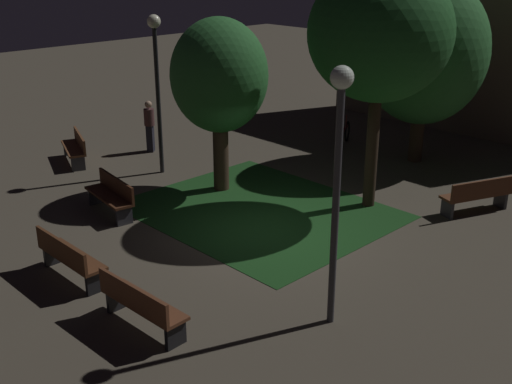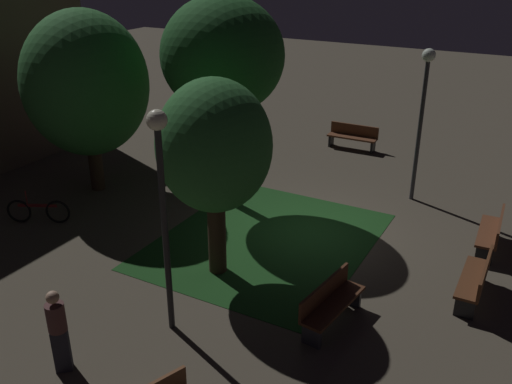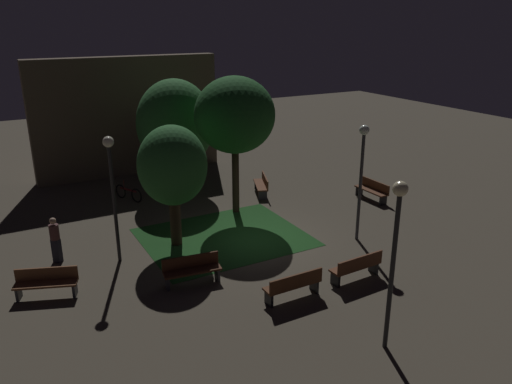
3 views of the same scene
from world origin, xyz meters
The scene contains 17 objects.
ground_plane centered at (0.00, 0.00, 0.00)m, with size 60.00×60.00×0.00m, color #4C4438.
grass_lawn centered at (-1.08, 0.78, 0.01)m, with size 5.92×4.93×0.01m, color #194219.
bench_corner centered at (-1.19, -4.23, 0.48)m, with size 1.80×0.49×0.88m.
bench_front_right centered at (1.19, -4.23, 0.48)m, with size 1.82×0.56×0.88m.
bench_path_side centered at (2.65, 4.41, 0.48)m, with size 1.12×1.85×0.88m.
bench_near_trees centered at (6.68, 1.29, 0.48)m, with size 0.50×1.81×0.88m.
bench_back_row centered at (-7.53, -0.53, 0.48)m, with size 1.85×1.09×0.88m.
bench_by_lamp centered at (-3.44, -1.87, 0.48)m, with size 1.85×0.72×0.88m.
tree_right_canopy centered at (-0.62, 6.85, 3.23)m, with size 3.57×3.57×5.31m.
tree_lawn_side centered at (0.54, 2.97, 4.16)m, with size 3.29×3.29×5.74m.
tree_near_wall centered at (-2.86, 1.09, 2.97)m, with size 2.45×2.45×4.44m.
lamp_post_plaza_east centered at (-5.05, 0.77, 2.98)m, with size 0.36×0.36×4.36m.
lamp_post_plaza_west centered at (-0.40, -7.26, 3.01)m, with size 0.36×0.36×4.41m.
lamp_post_near_wall centered at (3.24, -1.78, 2.98)m, with size 0.36×0.36×4.36m.
bicycle centered at (-3.12, 6.59, 0.34)m, with size 0.82×1.56×0.93m.
pedestrian centered at (-6.91, 1.71, 0.85)m, with size 0.34×0.34×1.61m.
building_wall_backdrop centered at (-1.75, 10.84, 3.04)m, with size 9.64×0.80×6.08m, color brown.
Camera 3 is at (-8.44, -15.06, 7.88)m, focal length 35.16 mm.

